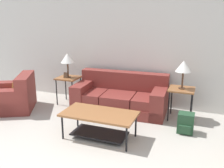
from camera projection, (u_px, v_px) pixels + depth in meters
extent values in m
cube|color=silver|center=(135.00, 50.00, 5.73)|extent=(8.91, 0.06, 2.60)
cube|color=maroon|center=(120.00, 106.00, 5.57)|extent=(2.06, 1.03, 0.22)
cube|color=maroon|center=(91.00, 94.00, 5.70)|extent=(0.69, 0.87, 0.20)
cube|color=maroon|center=(120.00, 97.00, 5.49)|extent=(0.69, 0.87, 0.20)
cube|color=maroon|center=(150.00, 100.00, 5.29)|extent=(0.69, 0.87, 0.20)
cube|color=maroon|center=(124.00, 80.00, 5.74)|extent=(2.03, 0.35, 0.40)
cube|color=maroon|center=(84.00, 94.00, 5.78)|extent=(0.32, 0.95, 0.58)
cube|color=maroon|center=(159.00, 102.00, 5.25)|extent=(0.32, 0.95, 0.58)
cube|color=maroon|center=(12.00, 101.00, 5.62)|extent=(1.24, 1.26, 0.40)
cube|color=maroon|center=(25.00, 83.00, 5.54)|extent=(0.67, 0.96, 0.40)
cube|color=maroon|center=(16.00, 93.00, 5.92)|extent=(0.92, 0.65, 0.56)
cube|color=maroon|center=(7.00, 103.00, 5.27)|extent=(0.92, 0.65, 0.56)
cube|color=tan|center=(16.00, 88.00, 5.55)|extent=(0.33, 0.39, 0.36)
cube|color=#935B33|center=(99.00, 114.00, 4.25)|extent=(1.27, 0.65, 0.04)
cylinder|color=black|center=(62.00, 127.00, 4.27)|extent=(0.03, 0.03, 0.43)
cylinder|color=black|center=(126.00, 139.00, 3.88)|extent=(0.03, 0.03, 0.43)
cylinder|color=black|center=(77.00, 116.00, 4.76)|extent=(0.03, 0.03, 0.43)
cylinder|color=black|center=(136.00, 125.00, 4.36)|extent=(0.03, 0.03, 0.43)
cube|color=black|center=(100.00, 133.00, 4.35)|extent=(0.95, 0.46, 0.02)
cube|color=#935B33|center=(68.00, 78.00, 5.89)|extent=(0.50, 0.49, 0.03)
cylinder|color=black|center=(57.00, 92.00, 5.87)|extent=(0.03, 0.03, 0.62)
cylinder|color=black|center=(72.00, 94.00, 5.72)|extent=(0.03, 0.03, 0.62)
cylinder|color=black|center=(66.00, 88.00, 6.24)|extent=(0.03, 0.03, 0.62)
cylinder|color=black|center=(81.00, 89.00, 6.09)|extent=(0.03, 0.03, 0.62)
cube|color=#935B33|center=(182.00, 89.00, 5.00)|extent=(0.50, 0.49, 0.03)
cylinder|color=black|center=(169.00, 107.00, 4.97)|extent=(0.03, 0.03, 0.62)
cylinder|color=black|center=(191.00, 109.00, 4.83)|extent=(0.03, 0.03, 0.62)
cylinder|color=black|center=(171.00, 100.00, 5.34)|extent=(0.03, 0.03, 0.62)
cylinder|color=black|center=(192.00, 103.00, 5.20)|extent=(0.03, 0.03, 0.62)
cylinder|color=#472D1E|center=(68.00, 77.00, 5.88)|extent=(0.14, 0.14, 0.02)
cylinder|color=#472D1E|center=(68.00, 70.00, 5.84)|extent=(0.04, 0.04, 0.33)
cone|color=white|center=(67.00, 58.00, 5.76)|extent=(0.31, 0.31, 0.22)
cylinder|color=#472D1E|center=(182.00, 88.00, 4.99)|extent=(0.14, 0.14, 0.02)
cylinder|color=#472D1E|center=(183.00, 80.00, 4.94)|extent=(0.04, 0.04, 0.33)
cone|color=white|center=(184.00, 66.00, 4.87)|extent=(0.31, 0.31, 0.22)
cube|color=#23472D|center=(186.00, 123.00, 4.52)|extent=(0.28, 0.23, 0.37)
cube|color=#23472D|center=(185.00, 130.00, 4.42)|extent=(0.21, 0.05, 0.15)
cylinder|color=#23472D|center=(182.00, 118.00, 4.67)|extent=(0.02, 0.02, 0.28)
cylinder|color=#23472D|center=(191.00, 120.00, 4.61)|extent=(0.02, 0.02, 0.28)
cube|color=#4C3828|center=(66.00, 75.00, 5.81)|extent=(0.10, 0.04, 0.13)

